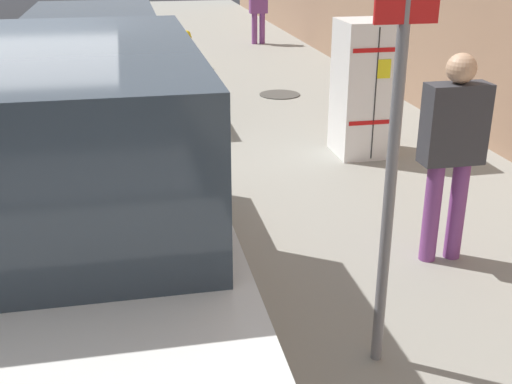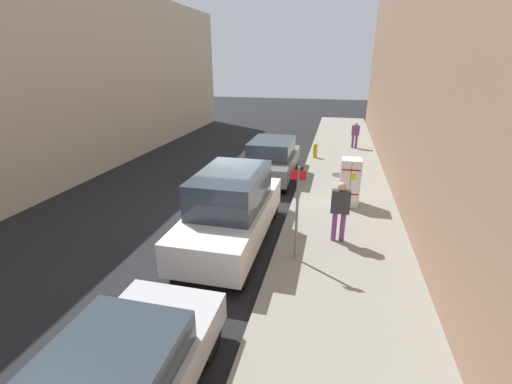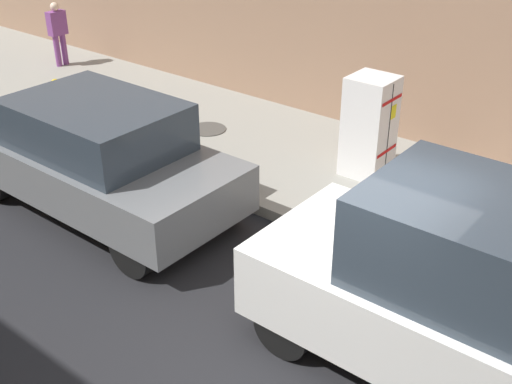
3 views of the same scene
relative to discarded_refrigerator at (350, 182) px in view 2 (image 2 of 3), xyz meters
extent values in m
plane|color=black|center=(4.16, 1.62, -1.00)|extent=(80.00, 80.00, 0.00)
cube|color=gray|center=(0.15, 1.62, -0.91)|extent=(3.64, 44.00, 0.18)
cube|color=#937056|center=(-2.65, 1.62, 3.93)|extent=(1.95, 39.60, 9.86)
cube|color=beige|center=(11.93, 1.62, 3.21)|extent=(1.58, 37.40, 8.42)
cube|color=white|center=(0.00, 0.00, 0.00)|extent=(0.68, 0.69, 1.65)
cube|color=black|center=(0.00, 0.35, 0.00)|extent=(0.01, 0.01, 1.57)
cube|color=yellow|center=(-0.09, 0.35, 0.31)|extent=(0.16, 0.01, 0.22)
cube|color=red|center=(0.00, 0.35, 0.53)|extent=(0.61, 0.01, 0.05)
cube|color=red|center=(0.00, 0.35, -0.33)|extent=(0.61, 0.01, 0.05)
cylinder|color=#47443F|center=(0.28, -3.27, -0.82)|extent=(0.70, 0.70, 0.02)
cylinder|color=slate|center=(1.38, 4.06, 0.41)|extent=(0.07, 0.07, 2.47)
cube|color=red|center=(1.38, 4.08, 1.44)|extent=(0.36, 0.02, 0.24)
cylinder|color=gold|center=(1.60, -6.07, -0.51)|extent=(0.22, 0.22, 0.64)
sphere|color=gold|center=(1.60, -6.07, -0.17)|extent=(0.20, 0.20, 0.20)
cylinder|color=#7A3D7F|center=(-0.58, -8.80, -0.45)|extent=(0.14, 0.14, 0.75)
cylinder|color=#7A3D7F|center=(-0.38, -8.80, -0.45)|extent=(0.14, 0.14, 0.75)
cube|color=#7A3D7F|center=(-0.48, -8.80, 0.21)|extent=(0.44, 0.22, 0.56)
sphere|color=beige|center=(-0.48, -8.80, 0.59)|extent=(0.20, 0.20, 0.20)
cylinder|color=#7A3D7F|center=(0.22, 2.84, -0.39)|extent=(0.14, 0.14, 0.87)
cylinder|color=#7A3D7F|center=(0.44, 2.84, -0.39)|extent=(0.14, 0.14, 0.87)
cube|color=#333338|center=(0.33, 2.84, 0.37)|extent=(0.51, 0.22, 0.65)
sphere|color=tan|center=(0.33, 2.84, 0.81)|extent=(0.23, 0.23, 0.23)
cube|color=slate|center=(3.28, -2.66, -0.29)|extent=(2.00, 4.46, 0.70)
cube|color=#2D3842|center=(3.28, -2.66, 0.41)|extent=(1.76, 2.45, 0.70)
cylinder|color=black|center=(2.42, -1.04, -0.64)|extent=(0.22, 0.71, 0.71)
cylinder|color=black|center=(4.15, -1.04, -0.64)|extent=(0.22, 0.71, 0.71)
cylinder|color=black|center=(2.42, -4.28, -0.64)|extent=(0.22, 0.71, 0.71)
cylinder|color=black|center=(4.15, -4.28, -0.64)|extent=(0.22, 0.71, 0.71)
cube|color=silver|center=(3.28, 3.32, -0.23)|extent=(1.94, 5.09, 0.85)
cube|color=#2D3842|center=(3.28, 3.32, 0.67)|extent=(1.71, 2.80, 0.95)
cylinder|color=black|center=(2.44, 5.27, -0.65)|extent=(0.22, 0.70, 0.70)
cylinder|color=black|center=(4.12, 5.27, -0.65)|extent=(0.22, 0.70, 0.70)
cylinder|color=black|center=(2.44, 1.37, -0.65)|extent=(0.22, 0.70, 0.70)
cylinder|color=black|center=(4.12, 1.37, -0.65)|extent=(0.22, 0.70, 0.70)
cube|color=#2D3842|center=(3.28, 8.85, 0.17)|extent=(1.65, 1.97, 0.50)
cylinder|color=black|center=(2.48, 7.36, -0.63)|extent=(0.22, 0.73, 0.73)
cylinder|color=black|center=(4.09, 7.36, -0.63)|extent=(0.22, 0.73, 0.73)
camera|label=1|loc=(2.85, 7.34, 1.77)|focal=45.00mm
camera|label=2|loc=(0.60, 11.71, 3.92)|focal=24.00mm
camera|label=3|loc=(8.54, 4.51, 3.98)|focal=45.00mm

